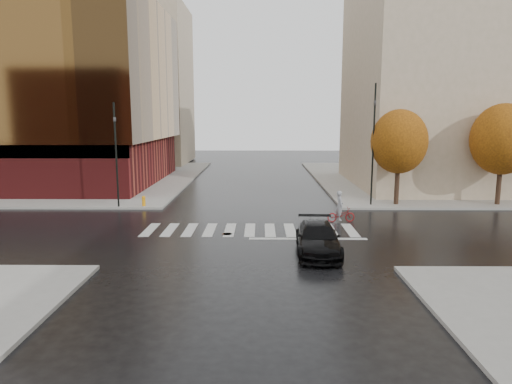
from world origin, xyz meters
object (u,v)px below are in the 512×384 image
at_px(cyclist, 340,211).
at_px(traffic_light_ne, 374,135).
at_px(sedan, 318,239).
at_px(fire_hydrant, 144,200).
at_px(traffic_light_nw, 116,149).

xyz_separation_m(cyclist, traffic_light_ne, (2.92, 4.71, 4.29)).
relative_size(sedan, fire_hydrant, 6.70).
distance_m(traffic_light_nw, traffic_light_ne, 17.25).
height_order(traffic_light_ne, fire_hydrant, traffic_light_ne).
bearing_deg(fire_hydrant, cyclist, -17.57).
height_order(sedan, traffic_light_ne, traffic_light_ne).
xyz_separation_m(cyclist, fire_hydrant, (-12.63, 4.00, -0.10)).
height_order(sedan, traffic_light_nw, traffic_light_nw).
distance_m(sedan, cyclist, 6.59).
relative_size(sedan, traffic_light_nw, 0.68).
height_order(cyclist, fire_hydrant, cyclist).
height_order(traffic_light_nw, traffic_light_ne, traffic_light_ne).
xyz_separation_m(sedan, traffic_light_ne, (5.03, 10.95, 4.24)).
bearing_deg(fire_hydrant, sedan, -44.21).
relative_size(sedan, cyclist, 2.53).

